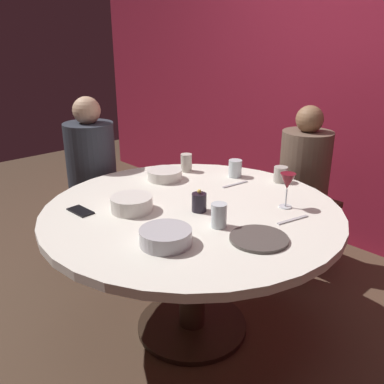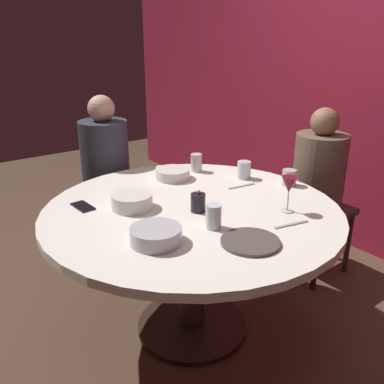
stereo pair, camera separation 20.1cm
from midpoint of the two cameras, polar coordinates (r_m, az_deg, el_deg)
ground_plane at (r=2.42m, az=2.51°, el=-18.18°), size 8.00×8.00×0.00m
back_wall at (r=3.16m, az=26.72°, el=14.74°), size 6.00×0.10×2.60m
dining_table at (r=2.09m, az=2.76°, el=-5.46°), size 1.47×1.47×0.72m
seated_diner_left at (r=2.80m, az=-9.87°, el=3.91°), size 0.40×0.40×1.17m
seated_diner_back at (r=2.77m, az=19.13°, el=2.30°), size 0.40×0.40×1.11m
candle_holder at (r=1.98m, az=3.75°, el=-1.51°), size 0.07×0.07×0.11m
wine_glass at (r=2.02m, az=16.07°, el=0.71°), size 0.08×0.08×0.18m
dinner_plate at (r=1.72m, az=11.41°, el=-6.83°), size 0.25×0.25×0.01m
cell_phone at (r=2.08m, az=-12.22°, el=-2.01°), size 0.14×0.08×0.01m
bowl_serving_large at (r=1.69m, az=-1.61°, el=-6.08°), size 0.21×0.21×0.07m
bowl_salad_center at (r=2.02m, az=-5.50°, el=-1.33°), size 0.20×0.20×0.07m
bowl_small_white at (r=2.43m, az=-0.34°, el=2.49°), size 0.20×0.20×0.06m
cup_near_candle at (r=2.47m, az=9.52°, el=2.99°), size 0.08×0.08×0.10m
cup_by_left_diner at (r=2.41m, az=15.63°, el=1.90°), size 0.08×0.08×0.09m
cup_by_right_diner at (r=1.81m, az=6.17°, el=-3.44°), size 0.07×0.07×0.11m
cup_center_front at (r=2.57m, az=2.84°, el=4.04°), size 0.07×0.07×0.11m
fork_near_plate at (r=1.93m, az=16.47°, el=-4.37°), size 0.06×0.18×0.01m
knife_near_plate at (r=2.34m, az=9.31°, el=0.78°), size 0.04×0.18×0.01m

